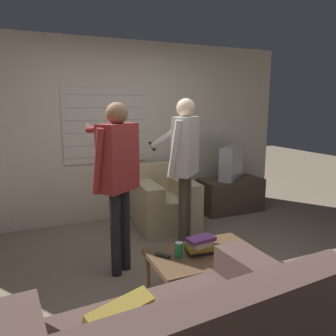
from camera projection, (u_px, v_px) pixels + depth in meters
name	position (u px, v px, depth m)	size (l,w,h in m)	color
ground_plane	(184.00, 281.00, 3.14)	(16.00, 16.00, 0.00)	#7F705B
wall_back	(122.00, 132.00, 4.72)	(5.20, 0.08, 2.55)	beige
armchair_beige	(164.00, 201.00, 4.55)	(0.81, 0.89, 0.83)	#C6B289
coffee_table	(204.00, 257.00, 2.78)	(0.93, 0.58, 0.43)	brown
tv_stand	(230.00, 195.00, 5.17)	(0.98, 0.49, 0.52)	#4C3D2D
tv	(231.00, 163.00, 5.07)	(0.60, 0.53, 0.50)	#B2B2B7
person_left_standing	(117.00, 168.00, 3.12)	(0.51, 0.85, 1.69)	black
person_right_standing	(184.00, 155.00, 3.70)	(0.49, 0.78, 1.73)	#4C4233
book_stack	(200.00, 245.00, 2.76)	(0.25, 0.22, 0.14)	black
soda_can	(179.00, 250.00, 2.69)	(0.07, 0.07, 0.13)	#238E47
spare_remote	(163.00, 256.00, 2.70)	(0.11, 0.13, 0.02)	black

